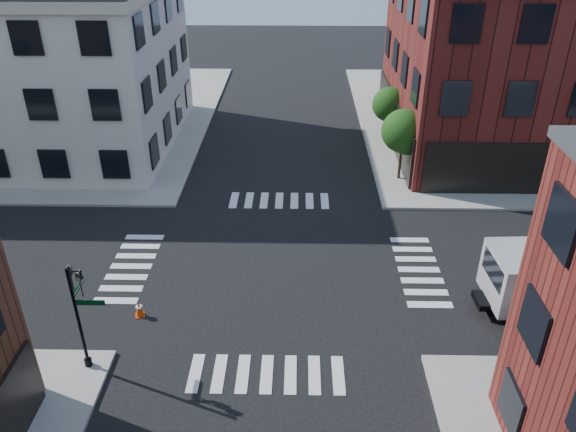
# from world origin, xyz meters

# --- Properties ---
(ground) EXTENTS (120.00, 120.00, 0.00)m
(ground) POSITION_xyz_m (0.00, 0.00, 0.00)
(ground) COLOR black
(ground) RESTS_ON ground
(sidewalk_ne) EXTENTS (30.00, 30.00, 0.15)m
(sidewalk_ne) POSITION_xyz_m (21.00, 21.00, 0.07)
(sidewalk_ne) COLOR gray
(sidewalk_ne) RESTS_ON ground
(sidewalk_nw) EXTENTS (30.00, 30.00, 0.15)m
(sidewalk_nw) POSITION_xyz_m (-21.00, 21.00, 0.07)
(sidewalk_nw) COLOR gray
(sidewalk_nw) RESTS_ON ground
(building_nw) EXTENTS (22.00, 16.00, 11.00)m
(building_nw) POSITION_xyz_m (-19.00, 16.00, 5.50)
(building_nw) COLOR silver
(building_nw) RESTS_ON ground
(tree_near) EXTENTS (2.69, 2.69, 4.49)m
(tree_near) POSITION_xyz_m (7.56, 9.98, 3.16)
(tree_near) COLOR black
(tree_near) RESTS_ON ground
(tree_far) EXTENTS (2.43, 2.43, 4.07)m
(tree_far) POSITION_xyz_m (7.56, 15.98, 2.87)
(tree_far) COLOR black
(tree_far) RESTS_ON ground
(signal_pole) EXTENTS (1.29, 1.24, 4.60)m
(signal_pole) POSITION_xyz_m (-6.72, -6.68, 2.86)
(signal_pole) COLOR black
(signal_pole) RESTS_ON ground
(traffic_cone) EXTENTS (0.51, 0.51, 0.73)m
(traffic_cone) POSITION_xyz_m (-5.63, -3.70, 0.35)
(traffic_cone) COLOR #CF3C09
(traffic_cone) RESTS_ON ground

